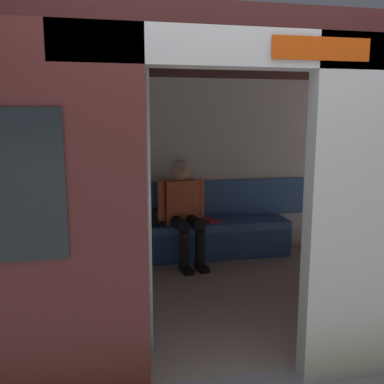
{
  "coord_description": "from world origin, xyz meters",
  "views": [
    {
      "loc": [
        0.67,
        2.23,
        1.62
      ],
      "look_at": [
        -0.06,
        -1.33,
        0.98
      ],
      "focal_mm": 39.18,
      "sensor_mm": 36.0,
      "label": 1
    }
  ],
  "objects": [
    {
      "name": "book",
      "position": [
        -0.49,
        -2.4,
        0.44
      ],
      "size": [
        0.22,
        0.26,
        0.03
      ],
      "primitive_type": "cube",
      "rotation": [
        0.0,
        0.0,
        0.4
      ],
      "color": "#B22D2D",
      "rests_on": "bench_seat"
    },
    {
      "name": "handbag",
      "position": [
        0.24,
        -2.41,
        0.52
      ],
      "size": [
        0.26,
        0.15,
        0.17
      ],
      "color": "black",
      "rests_on": "bench_seat"
    },
    {
      "name": "grab_pole_door",
      "position": [
        0.41,
        -0.5,
        1.03
      ],
      "size": [
        0.04,
        0.04,
        2.06
      ],
      "primitive_type": "cylinder",
      "color": "silver",
      "rests_on": "ground_plane"
    },
    {
      "name": "train_car",
      "position": [
        0.06,
        -1.27,
        1.48
      ],
      "size": [
        6.4,
        2.88,
        2.2
      ],
      "color": "silver",
      "rests_on": "ground_plane"
    },
    {
      "name": "bench_seat",
      "position": [
        0.0,
        -2.38,
        0.33
      ],
      "size": [
        2.86,
        0.44,
        0.43
      ],
      "color": "#38609E",
      "rests_on": "ground_plane"
    },
    {
      "name": "person_seated",
      "position": [
        -0.15,
        -2.32,
        0.65
      ],
      "size": [
        0.55,
        0.71,
        1.16
      ],
      "color": "#CC5933",
      "rests_on": "ground_plane"
    }
  ]
}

